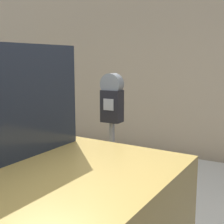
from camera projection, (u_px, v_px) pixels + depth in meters
name	position (u px, v px, depth m)	size (l,w,h in m)	color
sidewalk	(130.00, 185.00, 4.26)	(24.00, 2.80, 0.12)	#ADAAA3
building_facade	(176.00, 16.00, 5.44)	(24.00, 0.30, 5.01)	tan
parking_meter	(112.00, 112.00, 2.99)	(0.20, 0.14, 1.52)	slate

